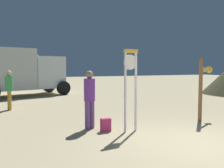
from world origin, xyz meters
TOP-DOWN VIEW (x-y plane):
  - ground_plane at (0.00, 0.00)m, footprint 80.00×80.00m
  - standing_clock at (-0.90, 1.74)m, footprint 0.45×0.14m
  - arrow_sign at (2.30, 2.15)m, footprint 1.08×0.66m
  - person_near_clock at (-1.87, 2.53)m, footprint 0.34×0.34m
  - backpack at (-1.55, 2.03)m, footprint 0.28×0.21m
  - person_distant at (-3.98, 6.97)m, footprint 0.33×0.33m
  - box_truck_near at (-3.72, 12.14)m, footprint 6.84×3.94m
  - box_truck_far at (-4.01, 20.23)m, footprint 6.43×2.62m

SIDE VIEW (x-z plane):
  - ground_plane at x=0.00m, z-range 0.00..0.00m
  - backpack at x=-1.55m, z-range 0.00..0.38m
  - person_distant at x=-3.98m, z-range 0.10..1.81m
  - person_near_clock at x=-1.87m, z-range 0.10..1.85m
  - arrow_sign at x=2.30m, z-range 0.33..2.50m
  - standing_clock at x=-0.90m, z-range 0.27..2.63m
  - box_truck_far at x=-4.01m, z-range 0.13..3.10m
  - box_truck_near at x=-3.72m, z-range 0.14..3.13m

